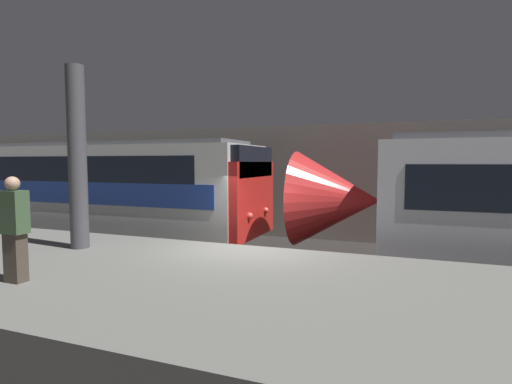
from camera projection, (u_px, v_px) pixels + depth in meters
name	position (u px, v px, depth m)	size (l,w,h in m)	color
ground_plane	(252.00, 294.00, 8.61)	(120.00, 120.00, 0.00)	#282623
platform	(195.00, 309.00, 6.27)	(40.00, 4.93, 1.06)	slate
station_rear_barrier	(318.00, 182.00, 14.63)	(50.00, 0.15, 4.20)	#9E998E
support_pillar_near	(77.00, 158.00, 8.17)	(0.37, 0.37, 3.73)	#47474C
train_boxy	(16.00, 191.00, 14.67)	(19.10, 2.93, 3.48)	black
person_waiting	(14.00, 227.00, 5.88)	(0.38, 0.24, 1.57)	#473D33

